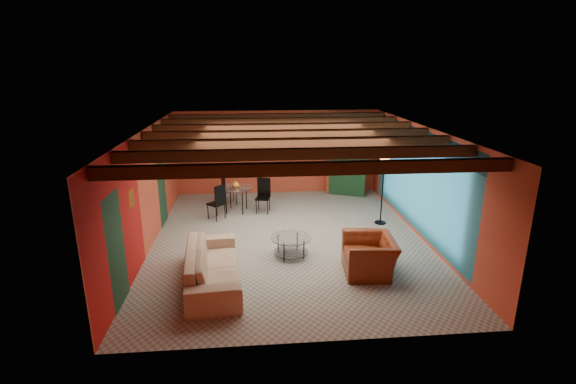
{
  "coord_description": "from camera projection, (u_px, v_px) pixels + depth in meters",
  "views": [
    {
      "loc": [
        -0.88,
        -9.5,
        4.1
      ],
      "look_at": [
        0.0,
        0.2,
        1.15
      ],
      "focal_mm": 26.38,
      "sensor_mm": 36.0,
      "label": 1
    }
  ],
  "objects": [
    {
      "name": "sofa",
      "position": [
        213.0,
        266.0,
        8.17
      ],
      "size": [
        1.19,
        2.58,
        0.73
      ],
      "primitive_type": "imported",
      "rotation": [
        0.0,
        0.0,
        1.66
      ],
      "color": "tan",
      "rests_on": "ground"
    },
    {
      "name": "armoire",
      "position": [
        346.0,
        164.0,
        13.75
      ],
      "size": [
        1.25,
        0.95,
        1.98
      ],
      "primitive_type": "cube",
      "rotation": [
        0.0,
        0.0,
        -0.4
      ],
      "color": "brown",
      "rests_on": "ground"
    },
    {
      "name": "floor_lamp",
      "position": [
        382.0,
        190.0,
        11.11
      ],
      "size": [
        0.47,
        0.47,
        1.86
      ],
      "primitive_type": null,
      "rotation": [
        0.0,
        0.0,
        0.32
      ],
      "color": "black",
      "rests_on": "ground"
    },
    {
      "name": "room",
      "position": [
        288.0,
        143.0,
        9.74
      ],
      "size": [
        6.52,
        8.01,
        2.71
      ],
      "color": "gray",
      "rests_on": "ground"
    },
    {
      "name": "potted_plant",
      "position": [
        347.0,
        126.0,
        13.4
      ],
      "size": [
        0.49,
        0.43,
        0.5
      ],
      "primitive_type": "imported",
      "rotation": [
        0.0,
        0.0,
        -0.11
      ],
      "color": "#26661E",
      "rests_on": "armoire"
    },
    {
      "name": "ceiling_fan",
      "position": [
        289.0,
        144.0,
        9.64
      ],
      "size": [
        1.5,
        1.5,
        0.44
      ],
      "primitive_type": null,
      "color": "#472614",
      "rests_on": "ceiling"
    },
    {
      "name": "vase",
      "position": [
        235.0,
        175.0,
        11.97
      ],
      "size": [
        0.21,
        0.21,
        0.21
      ],
      "primitive_type": "imported",
      "rotation": [
        0.0,
        0.0,
        0.07
      ],
      "color": "orange",
      "rests_on": "dining_table"
    },
    {
      "name": "painting",
      "position": [
        249.0,
        144.0,
        13.54
      ],
      "size": [
        1.05,
        0.03,
        0.65
      ],
      "primitive_type": "cube",
      "color": "black",
      "rests_on": "wall_back"
    },
    {
      "name": "armchair",
      "position": [
        369.0,
        255.0,
        8.61
      ],
      "size": [
        1.09,
        1.22,
        0.74
      ],
      "primitive_type": "imported",
      "rotation": [
        0.0,
        0.0,
        -1.66
      ],
      "color": "maroon",
      "rests_on": "ground"
    },
    {
      "name": "dining_table",
      "position": [
        236.0,
        195.0,
        12.15
      ],
      "size": [
        2.31,
        2.31,
        1.0
      ],
      "primitive_type": null,
      "rotation": [
        0.0,
        0.0,
        -0.23
      ],
      "color": "silver",
      "rests_on": "ground"
    },
    {
      "name": "coffee_table",
      "position": [
        291.0,
        246.0,
        9.37
      ],
      "size": [
        1.08,
        1.08,
        0.46
      ],
      "primitive_type": null,
      "rotation": [
        0.0,
        0.0,
        0.22
      ],
      "color": "silver",
      "rests_on": "ground"
    }
  ]
}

